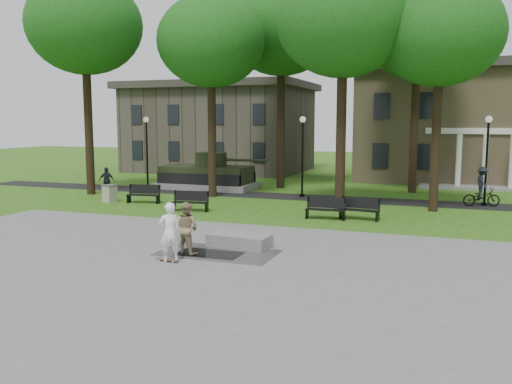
# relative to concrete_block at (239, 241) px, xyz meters

# --- Properties ---
(ground) EXTENTS (120.00, 120.00, 0.00)m
(ground) POSITION_rel_concrete_block_xyz_m (-1.81, 1.07, -0.24)
(ground) COLOR #295313
(ground) RESTS_ON ground
(plaza) EXTENTS (22.00, 16.00, 0.02)m
(plaza) POSITION_rel_concrete_block_xyz_m (-1.81, -3.93, -0.23)
(plaza) COLOR gray
(plaza) RESTS_ON ground
(footpath) EXTENTS (44.00, 2.60, 0.01)m
(footpath) POSITION_rel_concrete_block_xyz_m (-1.81, 13.07, -0.24)
(footpath) COLOR black
(footpath) RESTS_ON ground
(building_right) EXTENTS (17.00, 12.00, 8.60)m
(building_right) POSITION_rel_concrete_block_xyz_m (8.19, 27.07, 4.10)
(building_right) COLOR #9E8460
(building_right) RESTS_ON ground
(building_left) EXTENTS (15.00, 10.00, 7.20)m
(building_left) POSITION_rel_concrete_block_xyz_m (-12.81, 27.57, 3.35)
(building_left) COLOR #4C443D
(building_left) RESTS_ON ground
(tree_0) EXTENTS (6.80, 6.80, 12.97)m
(tree_0) POSITION_rel_concrete_block_xyz_m (-13.81, 10.07, 9.78)
(tree_0) COLOR black
(tree_0) RESTS_ON ground
(tree_1) EXTENTS (6.20, 6.20, 11.63)m
(tree_1) POSITION_rel_concrete_block_xyz_m (-6.31, 11.57, 8.71)
(tree_1) COLOR black
(tree_1) RESTS_ON ground
(tree_2) EXTENTS (6.60, 6.60, 12.16)m
(tree_2) POSITION_rel_concrete_block_xyz_m (1.69, 9.57, 9.07)
(tree_2) COLOR black
(tree_2) RESTS_ON ground
(tree_3) EXTENTS (6.00, 6.00, 11.19)m
(tree_3) POSITION_rel_concrete_block_xyz_m (6.19, 10.57, 8.35)
(tree_3) COLOR black
(tree_3) RESTS_ON ground
(tree_4) EXTENTS (7.20, 7.20, 13.50)m
(tree_4) POSITION_rel_concrete_block_xyz_m (-3.81, 17.07, 10.15)
(tree_4) COLOR black
(tree_4) RESTS_ON ground
(tree_5) EXTENTS (6.40, 6.40, 12.44)m
(tree_5) POSITION_rel_concrete_block_xyz_m (4.69, 17.57, 9.42)
(tree_5) COLOR black
(tree_5) RESTS_ON ground
(lamp_left) EXTENTS (0.36, 0.36, 4.73)m
(lamp_left) POSITION_rel_concrete_block_xyz_m (-11.81, 13.37, 2.55)
(lamp_left) COLOR black
(lamp_left) RESTS_ON ground
(lamp_mid) EXTENTS (0.36, 0.36, 4.73)m
(lamp_mid) POSITION_rel_concrete_block_xyz_m (-1.31, 13.37, 2.55)
(lamp_mid) COLOR black
(lamp_mid) RESTS_ON ground
(lamp_right) EXTENTS (0.36, 0.36, 4.73)m
(lamp_right) POSITION_rel_concrete_block_xyz_m (8.69, 13.37, 2.55)
(lamp_right) COLOR black
(lamp_right) RESTS_ON ground
(tank_monument) EXTENTS (7.45, 3.40, 2.40)m
(tank_monument) POSITION_rel_concrete_block_xyz_m (-8.27, 15.07, 0.61)
(tank_monument) COLOR gray
(tank_monument) RESTS_ON ground
(puddle) EXTENTS (2.20, 1.20, 0.00)m
(puddle) POSITION_rel_concrete_block_xyz_m (-0.58, -1.27, -0.22)
(puddle) COLOR black
(puddle) RESTS_ON plaza
(concrete_block) EXTENTS (2.29, 1.21, 0.45)m
(concrete_block) POSITION_rel_concrete_block_xyz_m (0.00, 0.00, 0.00)
(concrete_block) COLOR gray
(concrete_block) RESTS_ON plaza
(skateboard) EXTENTS (0.79, 0.27, 0.07)m
(skateboard) POSITION_rel_concrete_block_xyz_m (-1.42, -2.65, -0.19)
(skateboard) COLOR brown
(skateboard) RESTS_ON plaza
(skateboarder) EXTENTS (0.83, 0.78, 1.91)m
(skateboarder) POSITION_rel_concrete_block_xyz_m (-1.33, -2.62, 0.73)
(skateboarder) COLOR white
(skateboarder) RESTS_ON plaza
(friend_watching) EXTENTS (0.98, 0.83, 1.76)m
(friend_watching) POSITION_rel_concrete_block_xyz_m (-1.29, -1.52, 0.66)
(friend_watching) COLOR tan
(friend_watching) RESTS_ON plaza
(pedestrian_walker) EXTENTS (1.05, 0.64, 1.68)m
(pedestrian_walker) POSITION_rel_concrete_block_xyz_m (-12.76, 10.18, 0.59)
(pedestrian_walker) COLOR black
(pedestrian_walker) RESTS_ON ground
(cyclist) EXTENTS (1.98, 1.18, 2.09)m
(cyclist) POSITION_rel_concrete_block_xyz_m (8.52, 13.03, 0.61)
(cyclist) COLOR black
(cyclist) RESTS_ON ground
(park_bench_0) EXTENTS (1.85, 0.78, 1.00)m
(park_bench_0) POSITION_rel_concrete_block_xyz_m (-8.79, 8.01, 0.28)
(park_bench_0) COLOR black
(park_bench_0) RESTS_ON ground
(park_bench_1) EXTENTS (1.85, 0.79, 1.00)m
(park_bench_1) POSITION_rel_concrete_block_xyz_m (-5.16, 6.46, 0.28)
(park_bench_1) COLOR black
(park_bench_1) RESTS_ON ground
(park_bench_2) EXTENTS (1.81, 0.57, 1.00)m
(park_bench_2) POSITION_rel_concrete_block_xyz_m (1.65, 6.56, 0.28)
(park_bench_2) COLOR black
(park_bench_2) RESTS_ON ground
(park_bench_3) EXTENTS (1.85, 0.78, 1.00)m
(park_bench_3) POSITION_rel_concrete_block_xyz_m (3.12, 6.96, 0.28)
(park_bench_3) COLOR black
(park_bench_3) RESTS_ON ground
(trash_bin) EXTENTS (0.80, 0.80, 0.96)m
(trash_bin) POSITION_rel_concrete_block_xyz_m (-10.79, 7.68, 0.24)
(trash_bin) COLOR #B0A591
(trash_bin) RESTS_ON ground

